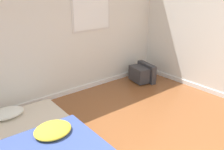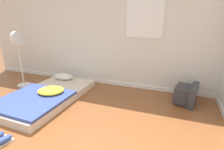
# 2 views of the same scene
# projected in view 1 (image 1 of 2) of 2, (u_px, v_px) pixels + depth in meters

# --- Properties ---
(wall_back) EXTENTS (7.28, 0.08, 2.60)m
(wall_back) POSITION_uv_depth(u_px,v_px,m) (53.00, 30.00, 4.37)
(wall_back) COLOR silver
(wall_back) RESTS_ON ground_plane
(mattress_bed) EXTENTS (1.22, 2.12, 0.29)m
(mattress_bed) POSITION_uv_depth(u_px,v_px,m) (42.00, 141.00, 3.30)
(mattress_bed) COLOR beige
(mattress_bed) RESTS_ON ground_plane
(crt_tv) EXTENTS (0.48, 0.58, 0.40)m
(crt_tv) POSITION_uv_depth(u_px,v_px,m) (142.00, 73.00, 5.49)
(crt_tv) COLOR #333338
(crt_tv) RESTS_ON ground_plane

